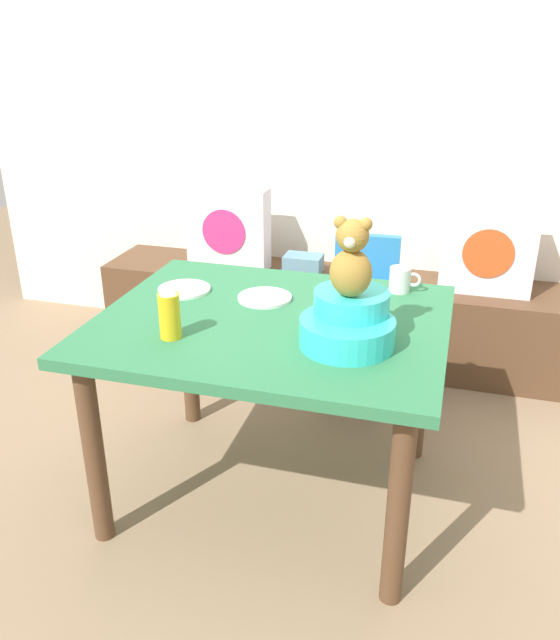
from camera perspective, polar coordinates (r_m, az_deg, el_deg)
The scene contains 14 objects.
ground_plane at distance 2.62m, azimuth -0.63°, elevation -14.81°, with size 8.00×8.00×0.00m, color #8C7256.
back_wall at distance 3.53m, azimuth 6.67°, elevation 18.26°, with size 4.40×0.10×2.60m, color silver.
window_bench at distance 3.54m, azimuth 5.10°, elevation 0.37°, with size 2.60×0.44×0.46m, color brown.
pillow_floral_left at distance 3.53m, azimuth -4.58°, elevation 8.06°, with size 0.44×0.15×0.44m.
pillow_floral_right at distance 3.32m, azimuth 17.88°, elevation 5.95°, with size 0.44×0.15×0.44m.
book_stack at distance 3.48m, azimuth 2.06°, elevation 4.95°, with size 0.20×0.14×0.10m, color #58859A.
dining_table at distance 2.28m, azimuth -0.70°, elevation -2.22°, with size 1.19×0.98×0.74m.
highchair at distance 3.00m, azimuth 7.25°, elevation 1.87°, with size 0.34×0.46×0.79m.
infant_seat_teal at distance 2.04m, azimuth 6.06°, elevation -0.19°, with size 0.30×0.33×0.16m.
teddy_bear at distance 1.96m, azimuth 6.31°, elevation 5.31°, with size 0.13×0.12×0.25m.
ketchup_bottle at distance 2.09m, azimuth -9.73°, elevation 0.65°, with size 0.07×0.07×0.18m.
coffee_mug at distance 2.49m, azimuth 10.59°, elevation 3.52°, with size 0.12×0.08×0.09m.
dinner_plate_near at distance 2.50m, azimuth -8.45°, elevation 2.69°, with size 0.20×0.20×0.01m, color white.
dinner_plate_far at distance 2.39m, azimuth -1.36°, elevation 1.98°, with size 0.20×0.20×0.01m, color white.
Camera 1 is at (0.59, -1.96, 1.64)m, focal length 36.29 mm.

